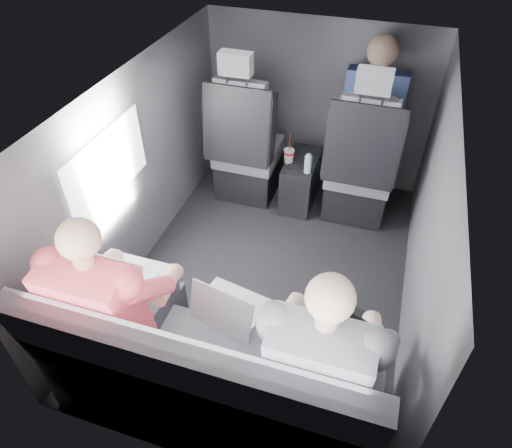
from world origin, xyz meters
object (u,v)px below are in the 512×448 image
(center_console, at_px, (301,181))
(laptop_black, at_px, (338,319))
(passenger_rear_right, at_px, (322,357))
(water_bottle, at_px, (308,164))
(front_seat_right, at_px, (359,172))
(front_seat_left, at_px, (246,153))
(rear_bench, at_px, (209,383))
(laptop_white, at_px, (126,276))
(laptop_silver, at_px, (228,306))
(soda_cup, at_px, (289,156))
(passenger_rear_left, at_px, (118,302))
(passenger_front_right, at_px, (372,113))

(center_console, distance_m, laptop_black, 1.76)
(passenger_rear_right, bearing_deg, water_bottle, 104.44)
(front_seat_right, relative_size, center_console, 2.64)
(front_seat_left, relative_size, water_bottle, 7.98)
(front_seat_left, xyz_separation_m, passenger_rear_right, (0.96, -1.81, 0.23))
(center_console, height_order, rear_bench, rear_bench)
(laptop_white, height_order, laptop_silver, laptop_white)
(soda_cup, height_order, passenger_rear_right, passenger_rear_right)
(front_seat_left, distance_m, water_bottle, 0.54)
(passenger_rear_right, bearing_deg, soda_cup, 108.76)
(soda_cup, bearing_deg, laptop_white, -105.22)
(soda_cup, relative_size, laptop_silver, 0.70)
(rear_bench, height_order, passenger_rear_left, passenger_rear_left)
(laptop_silver, distance_m, passenger_front_right, 1.98)
(rear_bench, relative_size, passenger_rear_right, 1.30)
(laptop_silver, relative_size, passenger_front_right, 0.39)
(rear_bench, bearing_deg, passenger_rear_right, 10.55)
(laptop_black, bearing_deg, soda_cup, 112.14)
(laptop_silver, xyz_separation_m, passenger_front_right, (0.42, 1.93, 0.13))
(passenger_rear_left, distance_m, passenger_rear_right, 1.00)
(water_bottle, relative_size, laptop_white, 0.49)
(passenger_rear_right, bearing_deg, front_seat_right, 91.92)
(rear_bench, bearing_deg, laptop_silver, 82.96)
(passenger_rear_right, bearing_deg, laptop_black, 83.13)
(passenger_rear_left, height_order, passenger_front_right, passenger_front_right)
(front_seat_left, distance_m, center_console, 0.49)
(front_seat_left, height_order, soda_cup, front_seat_left)
(front_seat_left, relative_size, laptop_silver, 3.56)
(soda_cup, height_order, laptop_black, laptop_black)
(water_bottle, height_order, passenger_rear_right, passenger_rear_right)
(center_console, distance_m, passenger_rear_right, 1.96)
(soda_cup, height_order, passenger_rear_left, passenger_rear_left)
(passenger_front_right, bearing_deg, soda_cup, -152.11)
(water_bottle, xyz_separation_m, laptop_black, (0.46, -1.47, 0.16))
(front_seat_left, bearing_deg, rear_bench, -76.69)
(rear_bench, distance_m, water_bottle, 1.80)
(passenger_front_right, bearing_deg, laptop_black, -87.25)
(center_console, xyz_separation_m, laptop_black, (0.54, -1.62, 0.43))
(water_bottle, xyz_separation_m, passenger_front_right, (0.37, 0.37, 0.29))
(laptop_black, distance_m, passenger_rear_left, 1.05)
(center_console, relative_size, laptop_white, 1.47)
(laptop_silver, bearing_deg, laptop_black, 9.90)
(center_console, height_order, water_bottle, water_bottle)
(front_seat_right, bearing_deg, laptop_white, -120.85)
(passenger_rear_right, bearing_deg, laptop_silver, 164.10)
(rear_bench, bearing_deg, passenger_front_right, 78.24)
(water_bottle, bearing_deg, laptop_black, -72.48)
(passenger_rear_left, bearing_deg, rear_bench, -11.08)
(front_seat_right, relative_size, laptop_white, 3.87)
(center_console, height_order, laptop_white, laptop_white)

